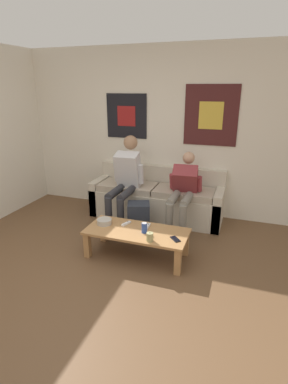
% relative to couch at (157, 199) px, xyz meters
% --- Properties ---
extents(ground_plane, '(18.00, 18.00, 0.00)m').
position_rel_couch_xyz_m(ground_plane, '(-0.24, -2.16, -0.29)').
color(ground_plane, brown).
extents(wall_back, '(10.00, 0.07, 2.55)m').
position_rel_couch_xyz_m(wall_back, '(-0.24, 0.33, 0.99)').
color(wall_back, silver).
rests_on(wall_back, ground_plane).
extents(couch, '(2.02, 0.65, 0.77)m').
position_rel_couch_xyz_m(couch, '(0.00, 0.00, 0.00)').
color(couch, beige).
rests_on(couch, ground_plane).
extents(coffee_table, '(1.22, 0.54, 0.34)m').
position_rel_couch_xyz_m(coffee_table, '(0.12, -1.21, -0.00)').
color(coffee_table, '#B27F4C').
rests_on(coffee_table, ground_plane).
extents(person_seated_adult, '(0.47, 0.94, 1.28)m').
position_rel_couch_xyz_m(person_seated_adult, '(-0.38, -0.33, 0.41)').
color(person_seated_adult, '#2D2D33').
rests_on(person_seated_adult, ground_plane).
extents(person_seated_teen, '(0.47, 0.97, 1.07)m').
position_rel_couch_xyz_m(person_seated_teen, '(0.47, -0.32, 0.31)').
color(person_seated_teen, gray).
rests_on(person_seated_teen, ground_plane).
extents(backpack, '(0.37, 0.35, 0.45)m').
position_rel_couch_xyz_m(backpack, '(-0.06, -0.65, -0.07)').
color(backpack, '#282D38').
rests_on(backpack, ground_plane).
extents(ceramic_bowl, '(0.19, 0.19, 0.07)m').
position_rel_couch_xyz_m(ceramic_bowl, '(-0.32, -1.17, 0.09)').
color(ceramic_bowl, '#B7B2A8').
rests_on(ceramic_bowl, coffee_table).
extents(pillar_candle, '(0.08, 0.08, 0.11)m').
position_rel_couch_xyz_m(pillar_candle, '(0.34, -1.40, 0.10)').
color(pillar_candle, tan).
rests_on(pillar_candle, coffee_table).
extents(drink_can_blue, '(0.07, 0.07, 0.12)m').
position_rel_couch_xyz_m(drink_can_blue, '(0.22, -1.23, 0.11)').
color(drink_can_blue, '#28479E').
rests_on(drink_can_blue, coffee_table).
extents(game_controller_near_left, '(0.04, 0.15, 0.03)m').
position_rel_couch_xyz_m(game_controller_near_left, '(0.21, -1.08, 0.06)').
color(game_controller_near_left, white).
rests_on(game_controller_near_left, coffee_table).
extents(game_controller_near_right, '(0.09, 0.15, 0.03)m').
position_rel_couch_xyz_m(game_controller_near_right, '(-0.06, -1.10, 0.06)').
color(game_controller_near_right, white).
rests_on(game_controller_near_right, coffee_table).
extents(cell_phone, '(0.14, 0.15, 0.01)m').
position_rel_couch_xyz_m(cell_phone, '(0.60, -1.28, 0.06)').
color(cell_phone, black).
rests_on(cell_phone, coffee_table).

